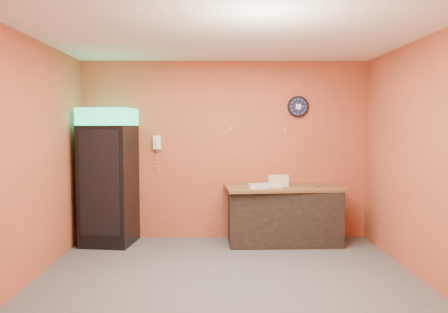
{
  "coord_description": "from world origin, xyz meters",
  "views": [
    {
      "loc": [
        -0.11,
        -4.9,
        1.78
      ],
      "look_at": [
        -0.03,
        0.6,
        1.4
      ],
      "focal_mm": 35.0,
      "sensor_mm": 36.0,
      "label": 1
    }
  ],
  "objects": [
    {
      "name": "floor",
      "position": [
        0.0,
        0.0,
        0.0
      ],
      "size": [
        4.5,
        4.5,
        0.0
      ],
      "primitive_type": "plane",
      "color": "#47474C",
      "rests_on": "ground"
    },
    {
      "name": "back_wall",
      "position": [
        0.0,
        2.0,
        1.4
      ],
      "size": [
        4.5,
        0.02,
        2.8
      ],
      "primitive_type": "cube",
      "color": "#C55137",
      "rests_on": "floor"
    },
    {
      "name": "left_wall",
      "position": [
        -2.25,
        0.0,
        1.4
      ],
      "size": [
        0.02,
        4.0,
        2.8
      ],
      "primitive_type": "cube",
      "color": "#C55137",
      "rests_on": "floor"
    },
    {
      "name": "right_wall",
      "position": [
        2.25,
        0.0,
        1.4
      ],
      "size": [
        0.02,
        4.0,
        2.8
      ],
      "primitive_type": "cube",
      "color": "#C55137",
      "rests_on": "floor"
    },
    {
      "name": "ceiling",
      "position": [
        0.0,
        0.0,
        2.8
      ],
      "size": [
        4.5,
        4.0,
        0.02
      ],
      "primitive_type": "cube",
      "color": "white",
      "rests_on": "back_wall"
    },
    {
      "name": "beverage_cooler",
      "position": [
        -1.75,
        1.6,
        1.0
      ],
      "size": [
        0.8,
        0.81,
        2.04
      ],
      "rotation": [
        0.0,
        0.0,
        -0.13
      ],
      "color": "black",
      "rests_on": "floor"
    },
    {
      "name": "prep_counter",
      "position": [
        0.89,
        1.63,
        0.41
      ],
      "size": [
        1.67,
        0.77,
        0.83
      ],
      "primitive_type": "cube",
      "rotation": [
        0.0,
        0.0,
        0.02
      ],
      "color": "black",
      "rests_on": "floor"
    },
    {
      "name": "wall_clock",
      "position": [
        1.15,
        1.97,
        2.09
      ],
      "size": [
        0.33,
        0.06,
        0.33
      ],
      "color": "black",
      "rests_on": "back_wall"
    },
    {
      "name": "wall_phone",
      "position": [
        -1.06,
        1.95,
        1.52
      ],
      "size": [
        0.12,
        0.1,
        0.22
      ],
      "color": "white",
      "rests_on": "back_wall"
    },
    {
      "name": "butcher_paper",
      "position": [
        0.89,
        1.63,
        0.85
      ],
      "size": [
        1.82,
        0.97,
        0.04
      ],
      "primitive_type": "cube",
      "rotation": [
        0.0,
        0.0,
        0.09
      ],
      "color": "brown",
      "rests_on": "prep_counter"
    },
    {
      "name": "sub_roll_stack",
      "position": [
        0.79,
        1.55,
        0.96
      ],
      "size": [
        0.3,
        0.16,
        0.18
      ],
      "rotation": [
        0.0,
        0.0,
        0.22
      ],
      "color": "beige",
      "rests_on": "butcher_paper"
    },
    {
      "name": "wrapped_sandwich_left",
      "position": [
        0.48,
        1.39,
        0.89
      ],
      "size": [
        0.28,
        0.16,
        0.04
      ],
      "primitive_type": "cube",
      "rotation": [
        0.0,
        0.0,
        0.23
      ],
      "color": "silver",
      "rests_on": "butcher_paper"
    },
    {
      "name": "wrapped_sandwich_mid",
      "position": [
        0.71,
        1.49,
        0.89
      ],
      "size": [
        0.28,
        0.13,
        0.04
      ],
      "primitive_type": "cube",
      "rotation": [
        0.0,
        0.0,
        0.11
      ],
      "color": "silver",
      "rests_on": "butcher_paper"
    },
    {
      "name": "wrapped_sandwich_right",
      "position": [
        0.51,
        1.64,
        0.89
      ],
      "size": [
        0.33,
        0.21,
        0.04
      ],
      "primitive_type": "cube",
      "rotation": [
        0.0,
        0.0,
        0.31
      ],
      "color": "silver",
      "rests_on": "butcher_paper"
    },
    {
      "name": "kitchen_tool",
      "position": [
        0.9,
        1.71,
        0.9
      ],
      "size": [
        0.06,
        0.06,
        0.06
      ],
      "primitive_type": "cylinder",
      "color": "silver",
      "rests_on": "butcher_paper"
    }
  ]
}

